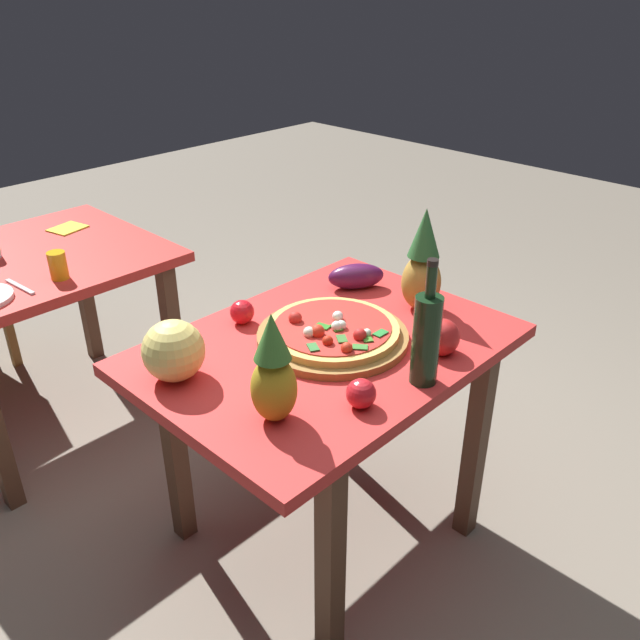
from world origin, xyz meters
The scene contains 16 objects.
ground_plane centered at (0.00, 0.00, 0.00)m, with size 10.00×10.00×0.00m, color gray.
display_table centered at (0.00, 0.00, 0.67)m, with size 1.11×0.81×0.78m.
background_table centered at (-0.33, 1.31, 0.67)m, with size 0.99×0.86×0.78m.
pizza_board centered at (0.03, 0.00, 0.79)m, with size 0.46×0.46×0.03m, color olive.
pizza centered at (0.02, 0.00, 0.82)m, with size 0.41×0.41×0.06m.
wine_bottle centered at (0.04, -0.33, 0.92)m, with size 0.08×0.08×0.36m.
pineapple_left centered at (0.39, -0.06, 0.93)m, with size 0.13×0.13×0.35m.
pineapple_right centered at (-0.36, -0.16, 0.91)m, with size 0.12×0.12×0.30m.
melon centered at (-0.43, 0.17, 0.86)m, with size 0.17×0.17×0.17m, color #ECD76F.
bell_pepper centered at (0.20, -0.28, 0.83)m, with size 0.10×0.10×0.11m, color red.
eggplant centered at (0.36, 0.20, 0.82)m, with size 0.20×0.09×0.09m, color #4C1541.
tomato_by_bottle centered at (-0.09, 0.28, 0.82)m, with size 0.08×0.08×0.08m, color red.
tomato_near_board centered at (-0.17, -0.29, 0.82)m, with size 0.08×0.08×0.08m, color red.
drinking_glass_juice centered at (-0.34, 1.03, 0.83)m, with size 0.07×0.07×0.10m, color gold.
knife_utensil centered at (-0.47, 1.06, 0.78)m, with size 0.02×0.18×0.01m, color silver.
napkin_folded centered at (-0.07, 1.49, 0.78)m, with size 0.14×0.12×0.01m, color yellow.
Camera 1 is at (-1.25, -1.19, 1.79)m, focal length 36.95 mm.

